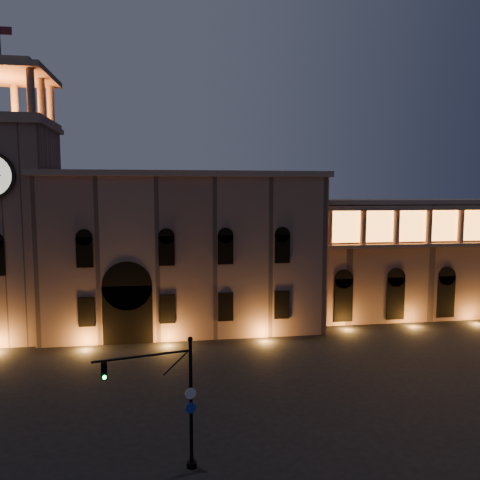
% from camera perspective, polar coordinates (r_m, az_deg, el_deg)
% --- Properties ---
extents(ground, '(160.00, 160.00, 0.00)m').
position_cam_1_polar(ground, '(35.29, -1.93, -20.07)').
color(ground, black).
rests_on(ground, ground).
extents(government_building, '(30.80, 12.80, 17.60)m').
position_cam_1_polar(government_building, '(53.89, -6.84, -1.27)').
color(government_building, '#795B4F').
rests_on(government_building, ground).
extents(clock_tower, '(9.80, 9.80, 32.40)m').
position_cam_1_polar(clock_tower, '(55.24, -26.34, 2.22)').
color(clock_tower, '#795B4F').
rests_on(clock_tower, ground).
extents(colonnade_wing, '(40.60, 11.50, 14.50)m').
position_cam_1_polar(colonnade_wing, '(66.38, 24.01, -1.64)').
color(colonnade_wing, brown).
rests_on(colonnade_wing, ground).
extents(traffic_light, '(5.41, 1.47, 7.55)m').
position_cam_1_polar(traffic_light, '(27.34, -7.99, -18.99)').
color(traffic_light, black).
rests_on(traffic_light, ground).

